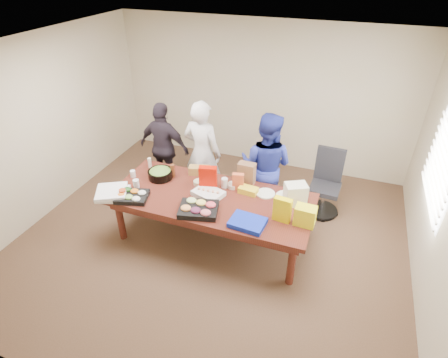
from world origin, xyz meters
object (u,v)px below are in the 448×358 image
at_px(office_chair, 325,186).
at_px(sheet_cake, 208,193).
at_px(conference_table, 212,218).
at_px(person_right, 266,166).
at_px(person_center, 202,153).
at_px(salad_bowl, 160,174).

bearing_deg(office_chair, sheet_cake, -138.44).
height_order(conference_table, person_right, person_right).
bearing_deg(conference_table, person_center, 119.71).
bearing_deg(office_chair, person_center, -168.12).
xyz_separation_m(sheet_cake, salad_bowl, (-0.85, 0.18, 0.02)).
relative_size(person_center, sheet_cake, 4.39).
height_order(conference_table, salad_bowl, salad_bowl).
bearing_deg(sheet_cake, person_center, 136.01).
relative_size(conference_table, person_right, 1.64).
bearing_deg(person_right, salad_bowl, 32.20).
distance_m(conference_table, salad_bowl, 1.02).
height_order(person_center, person_right, person_center).
xyz_separation_m(office_chair, salad_bowl, (-2.34, -0.99, 0.29)).
bearing_deg(salad_bowl, conference_table, -12.72).
height_order(person_center, salad_bowl, person_center).
xyz_separation_m(conference_table, person_center, (-0.52, 0.90, 0.51)).
distance_m(person_right, salad_bowl, 1.60).
bearing_deg(office_chair, salad_bowl, -153.64).
bearing_deg(conference_table, sheet_cake, 158.42).
xyz_separation_m(conference_table, office_chair, (1.44, 1.19, 0.14)).
bearing_deg(person_center, office_chair, -166.01).
bearing_deg(person_center, salad_bowl, 66.63).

